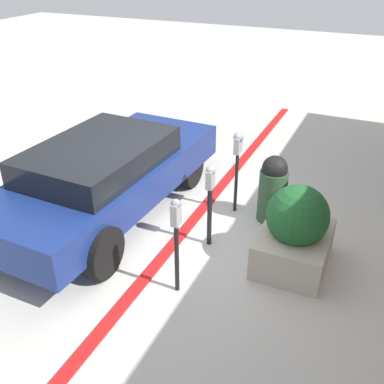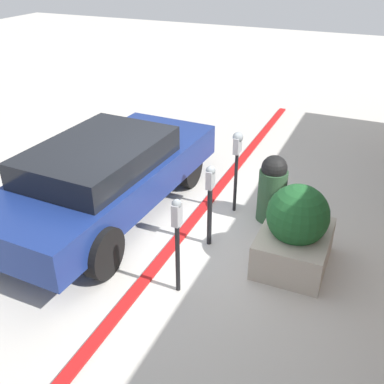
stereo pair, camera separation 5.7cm
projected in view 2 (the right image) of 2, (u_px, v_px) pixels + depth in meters
name	position (u px, v px, depth m)	size (l,w,h in m)	color
ground_plane	(185.00, 238.00, 7.02)	(40.00, 40.00, 0.00)	beige
curb_strip	(180.00, 236.00, 7.04)	(13.50, 0.16, 0.04)	red
parking_meter_nearest	(177.00, 231.00, 5.53)	(0.14, 0.12, 1.39)	black
parking_meter_second	(210.00, 194.00, 6.49)	(0.16, 0.13, 1.32)	black
parking_meter_middle	(237.00, 152.00, 7.24)	(0.20, 0.17, 1.44)	black
planter_box	(296.00, 232.00, 6.22)	(1.22, 0.95, 1.24)	#B2A899
parked_car_front	(106.00, 174.00, 7.32)	(4.72, 2.01, 1.34)	navy
trash_bin	(272.00, 188.00, 7.26)	(0.46, 0.46, 1.14)	#2D5133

